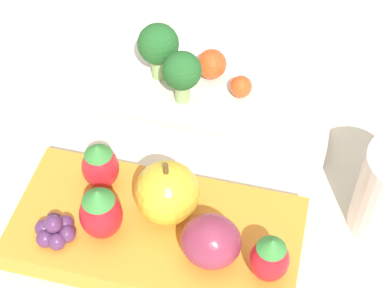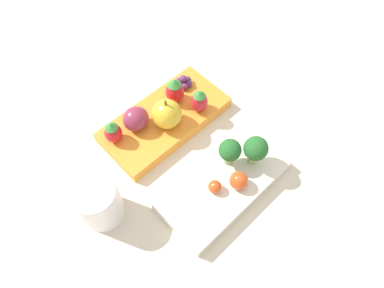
# 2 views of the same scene
# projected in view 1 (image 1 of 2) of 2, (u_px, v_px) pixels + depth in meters

# --- Properties ---
(ground_plane) EXTENTS (4.00, 4.00, 0.00)m
(ground_plane) POSITION_uv_depth(u_px,v_px,m) (185.00, 165.00, 0.56)
(ground_plane) COLOR beige
(bento_box_savoury) EXTENTS (0.21, 0.11, 0.02)m
(bento_box_savoury) POSITION_uv_depth(u_px,v_px,m) (219.00, 99.00, 0.60)
(bento_box_savoury) COLOR silver
(bento_box_savoury) RESTS_ON ground_plane
(bento_box_fruit) EXTENTS (0.22, 0.11, 0.02)m
(bento_box_fruit) POSITION_uv_depth(u_px,v_px,m) (160.00, 234.00, 0.50)
(bento_box_fruit) COLOR orange
(bento_box_fruit) RESTS_ON ground_plane
(broccoli_floret_0) EXTENTS (0.04, 0.04, 0.06)m
(broccoli_floret_0) POSITION_uv_depth(u_px,v_px,m) (158.00, 46.00, 0.57)
(broccoli_floret_0) COLOR #93B770
(broccoli_floret_0) RESTS_ON bento_box_savoury
(broccoli_floret_1) EXTENTS (0.03, 0.03, 0.05)m
(broccoli_floret_1) POSITION_uv_depth(u_px,v_px,m) (182.00, 72.00, 0.55)
(broccoli_floret_1) COLOR #93B770
(broccoli_floret_1) RESTS_ON bento_box_savoury
(cherry_tomato_0) EXTENTS (0.03, 0.03, 0.03)m
(cherry_tomato_0) POSITION_uv_depth(u_px,v_px,m) (210.00, 64.00, 0.59)
(cherry_tomato_0) COLOR #DB4C1E
(cherry_tomato_0) RESTS_ON bento_box_savoury
(cherry_tomato_1) EXTENTS (0.02, 0.02, 0.02)m
(cherry_tomato_1) POSITION_uv_depth(u_px,v_px,m) (241.00, 87.00, 0.58)
(cherry_tomato_1) COLOR #DB4C1E
(cherry_tomato_1) RESTS_ON bento_box_savoury
(apple) EXTENTS (0.05, 0.05, 0.06)m
(apple) POSITION_uv_depth(u_px,v_px,m) (167.00, 193.00, 0.48)
(apple) COLOR gold
(apple) RESTS_ON bento_box_fruit
(strawberry_0) EXTENTS (0.03, 0.03, 0.05)m
(strawberry_0) POSITION_uv_depth(u_px,v_px,m) (101.00, 212.00, 0.47)
(strawberry_0) COLOR red
(strawberry_0) RESTS_ON bento_box_fruit
(strawberry_1) EXTENTS (0.03, 0.03, 0.04)m
(strawberry_1) POSITION_uv_depth(u_px,v_px,m) (270.00, 258.00, 0.45)
(strawberry_1) COLOR red
(strawberry_1) RESTS_ON bento_box_fruit
(strawberry_2) EXTENTS (0.03, 0.03, 0.05)m
(strawberry_2) POSITION_uv_depth(u_px,v_px,m) (100.00, 165.00, 0.50)
(strawberry_2) COLOR red
(strawberry_2) RESTS_ON bento_box_fruit
(plum) EXTENTS (0.04, 0.04, 0.04)m
(plum) POSITION_uv_depth(u_px,v_px,m) (211.00, 241.00, 0.46)
(plum) COLOR #892D47
(plum) RESTS_ON bento_box_fruit
(grape_cluster) EXTENTS (0.03, 0.03, 0.02)m
(grape_cluster) POSITION_uv_depth(u_px,v_px,m) (55.00, 230.00, 0.48)
(grape_cluster) COLOR #562D5B
(grape_cluster) RESTS_ON bento_box_fruit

